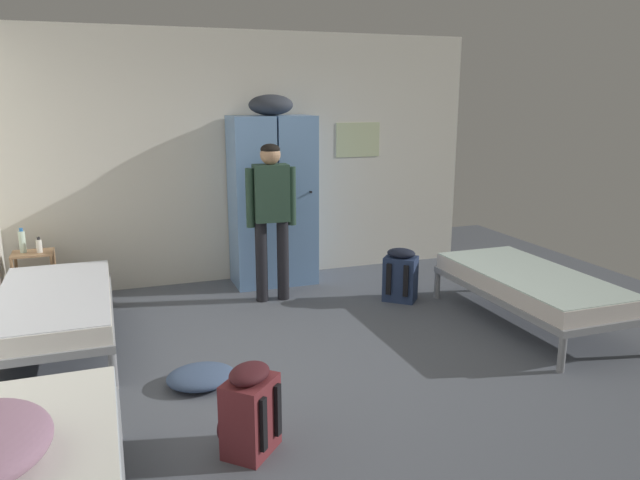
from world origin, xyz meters
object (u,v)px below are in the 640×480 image
Objects in this scene: shelf_unit at (35,274)px; backpack_maroon at (249,411)px; water_bottle at (22,241)px; clothes_pile_denim at (201,376)px; lotion_bottle at (39,246)px; backpack_navy at (401,276)px; person_traveler at (271,208)px; bed_left_rear at (55,305)px; locker_bank at (273,197)px; bed_right at (531,284)px.

shelf_unit is 3.46m from backpack_maroon.
shelf_unit is 0.35m from water_bottle.
lotion_bottle is at bearing 118.89° from clothes_pile_denim.
lotion_bottle is at bearing 113.23° from backpack_maroon.
backpack_navy is at bearing -15.95° from shelf_unit.
shelf_unit is at bearing 166.25° from person_traveler.
bed_left_rear is 3.79× the size of clothes_pile_denim.
person_traveler is 1.49m from backpack_navy.
locker_bank is 0.62m from person_traveler.
bed_right is 2.57m from person_traveler.
bed_right is at bearing -24.75° from water_bottle.
person_traveler reaches higher than backpack_navy.
backpack_maroon is 1.10× the size of clothes_pile_denim.
backpack_maroon is at bearing -81.61° from clothes_pile_denim.
backpack_maroon is (1.41, -3.16, -0.09)m from shelf_unit.
backpack_navy is at bearing -44.50° from locker_bank.
water_bottle is (-4.39, 2.02, 0.30)m from bed_right.
bed_right is at bearing 21.73° from backpack_maroon.
clothes_pile_denim is at bearing -61.11° from lotion_bottle.
lotion_bottle is at bearing 164.36° from backpack_navy.
shelf_unit is 0.30m from lotion_bottle.
water_bottle reaches higher than bed_left_rear.
lotion_bottle is (-0.18, 1.11, 0.26)m from bed_left_rear.
bed_left_rear is 1.19× the size of person_traveler.
lotion_bottle is (0.07, -0.04, 0.29)m from shelf_unit.
locker_bank is 3.76× the size of backpack_navy.
bed_right is at bearing -24.94° from shelf_unit.
water_bottle is 0.17m from lotion_bottle.
bed_right is 4.68m from lotion_bottle.
locker_bank is 3.76× the size of backpack_maroon.
shelf_unit is at bearing 155.06° from bed_right.
water_bottle is at bearing 121.14° from clothes_pile_denim.
bed_right is 4.84m from water_bottle.
water_bottle is 3.75m from backpack_navy.
backpack_navy is at bearing -15.64° from lotion_bottle.
bed_left_rear is at bearing -77.74° from shelf_unit.
bed_left_rear is 1.15m from lotion_bottle.
lotion_bottle is at bearing 155.15° from bed_right.
clothes_pile_denim is at bearing -176.05° from bed_right.
backpack_navy is 2.55m from clothes_pile_denim.
backpack_maroon is (1.16, -2.01, -0.12)m from bed_left_rear.
person_traveler is at bearing -13.75° from shelf_unit.
lotion_bottle is at bearing 166.81° from person_traveler.
person_traveler is 2.91× the size of backpack_navy.
person_traveler is at bearing 144.65° from bed_right.
lotion_bottle reaches higher than clothes_pile_denim.
person_traveler is 2.28m from lotion_bottle.
bed_left_rear is at bearing 133.79° from clothes_pile_denim.
backpack_maroon is at bearing -66.77° from lotion_bottle.
clothes_pile_denim is (-2.23, -1.21, -0.19)m from backpack_navy.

